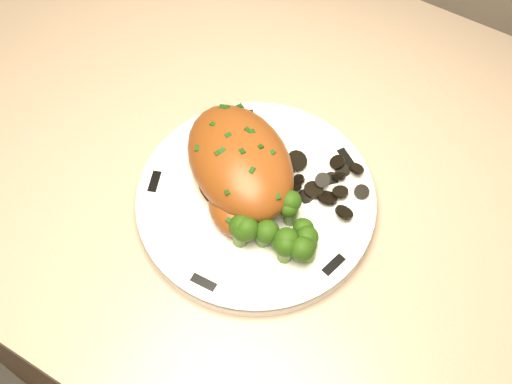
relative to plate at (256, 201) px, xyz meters
The scene contains 10 objects.
plate is the anchor object (origin of this frame).
rim_accent_0 0.11m from the plate, 57.47° to the left, with size 0.03×0.01×0.00m, color black.
rim_accent_1 0.11m from the plate, 129.47° to the left, with size 0.03×0.01×0.00m, color black.
rim_accent_2 0.11m from the plate, 158.53° to the right, with size 0.03×0.01×0.00m, color black.
rim_accent_3 0.11m from the plate, 86.53° to the right, with size 0.03×0.01×0.00m, color black.
rim_accent_4 0.11m from the plate, 14.53° to the right, with size 0.03×0.01×0.00m, color black.
gravy_pool 0.03m from the plate, 154.67° to the left, with size 0.09×0.09×0.00m, color #371B0A.
chicken_breast 0.05m from the plate, 162.63° to the left, with size 0.18×0.17×0.06m.
mushroom_pile 0.08m from the plate, 39.88° to the left, with size 0.09×0.07×0.02m.
broccoli_florets 0.06m from the plate, 33.46° to the right, with size 0.09×0.07×0.03m.
Camera 1 is at (-0.46, 1.30, 1.48)m, focal length 45.00 mm.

